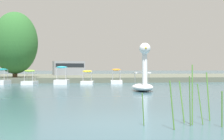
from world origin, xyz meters
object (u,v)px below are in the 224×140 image
Objects in this scene: pedal_boat_lime at (30,80)px; tree_willow_near_path at (15,43)px; swan_boat at (143,79)px; pedal_boat_yellow at (87,80)px; pedal_boat_cyan at (62,79)px; pedal_boat_orange at (116,79)px; parked_van at (69,68)px; pedal_boat_teal at (2,80)px.

pedal_boat_lime is 0.28× the size of tree_willow_near_path.
swan_boat is 10.23m from pedal_boat_yellow.
swan_boat is at bearing -62.16° from pedal_boat_cyan.
tree_willow_near_path reaches higher than pedal_boat_orange.
swan_boat is at bearing -50.46° from pedal_boat_lime.
tree_willow_near_path reaches higher than pedal_boat_lime.
pedal_boat_yellow is 5.21m from pedal_boat_lime.
tree_willow_near_path is (-4.92, 4.75, 3.70)m from pedal_boat_cyan.
pedal_boat_yellow is (-2.76, -0.15, -0.05)m from pedal_boat_orange.
pedal_boat_orange is (-0.11, 9.96, -0.34)m from swan_boat.
pedal_boat_lime is 0.41× the size of parked_van.
pedal_boat_cyan is 7.78m from tree_willow_near_path.
pedal_boat_cyan is 0.31× the size of tree_willow_near_path.
pedal_boat_cyan is (-2.35, 0.06, 0.07)m from pedal_boat_yellow.
pedal_boat_orange is 5.10m from pedal_boat_cyan.
tree_willow_near_path reaches higher than pedal_boat_teal.
pedal_boat_teal reaches higher than pedal_boat_yellow.
pedal_boat_yellow is at bearing -2.87° from pedal_boat_teal.
pedal_boat_yellow is at bearing -84.36° from parked_van.
pedal_boat_lime is 2.53m from pedal_boat_teal.
pedal_boat_orange is at bearing 3.17° from pedal_boat_yellow.
pedal_boat_teal is at bearing 176.54° from pedal_boat_cyan.
swan_boat is at bearing -80.27° from parked_van.
tree_willow_near_path reaches higher than parked_van.
swan_boat is 1.55× the size of pedal_boat_yellow.
pedal_boat_yellow is 0.41× the size of parked_van.
pedal_boat_lime is (-8.08, 9.79, -0.35)m from swan_boat.
tree_willow_near_path is (-10.02, 4.66, 3.72)m from pedal_boat_orange.
parked_van is (6.10, 15.91, 1.17)m from pedal_boat_teal.
parked_van is at bearing 77.55° from pedal_boat_lime.
pedal_boat_cyan is at bearing -178.99° from pedal_boat_orange.
parked_van is at bearing 63.76° from tree_willow_near_path.
pedal_boat_orange reaches higher than pedal_boat_yellow.
pedal_boat_orange is 1.02× the size of pedal_boat_yellow.
swan_boat is at bearing -43.96° from pedal_boat_teal.
tree_willow_near_path is at bearing 124.72° from swan_boat.
swan_boat reaches higher than pedal_boat_teal.
swan_boat reaches higher than pedal_boat_orange.
pedal_boat_lime is at bearing -178.74° from pedal_boat_orange.
pedal_boat_cyan is 1.03× the size of pedal_boat_teal.
parked_van reaches higher than pedal_boat_cyan.
pedal_boat_teal is at bearing -110.97° from parked_van.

